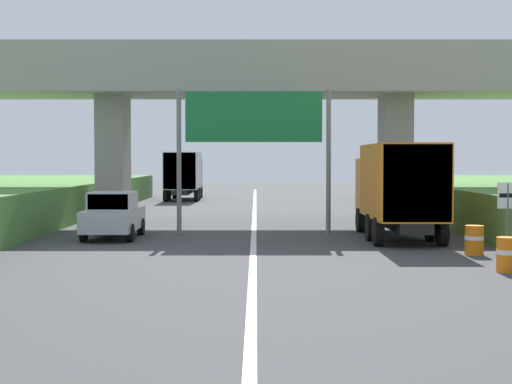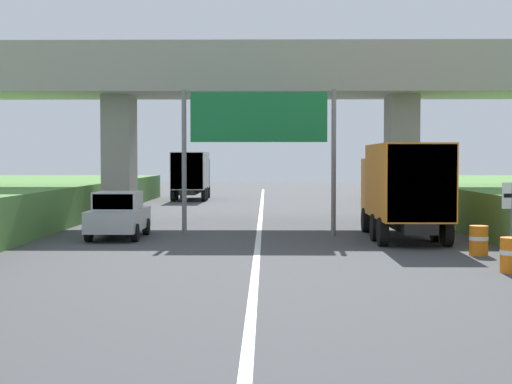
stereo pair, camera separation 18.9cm
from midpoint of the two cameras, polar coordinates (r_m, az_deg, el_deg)
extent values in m
cube|color=white|center=(29.56, 0.39, -3.22)|extent=(0.20, 92.21, 0.01)
cube|color=#9E998E|center=(36.12, 0.45, 7.98)|extent=(40.00, 4.80, 1.10)
cube|color=#9E998E|center=(34.04, 0.44, 10.19)|extent=(40.00, 0.36, 1.10)
cube|color=#9E998E|center=(38.45, 0.47, 9.29)|extent=(40.00, 0.36, 1.10)
cube|color=gray|center=(36.57, -9.85, 2.41)|extent=(1.30, 2.20, 5.86)
cube|color=gray|center=(36.50, 10.77, 2.40)|extent=(1.30, 2.20, 5.86)
cylinder|color=slate|center=(29.69, -5.12, 2.17)|extent=(0.18, 0.18, 5.56)
cylinder|color=slate|center=(29.66, 5.91, 2.16)|extent=(0.18, 0.18, 5.56)
cube|color=#167238|center=(29.58, 0.39, 5.53)|extent=(5.20, 0.12, 1.90)
cube|color=white|center=(29.57, 0.39, 5.53)|extent=(4.89, 0.01, 1.67)
cylinder|color=slate|center=(23.68, 18.50, -2.06)|extent=(0.08, 0.08, 2.20)
cube|color=white|center=(23.62, 18.54, -0.25)|extent=(0.60, 0.03, 0.76)
cube|color=black|center=(28.84, 10.85, -2.09)|extent=(1.10, 7.30, 0.36)
cube|color=orange|center=(31.33, 10.03, 0.52)|extent=(2.10, 2.10, 2.10)
cube|color=#2D3842|center=(32.33, 9.74, 1.11)|extent=(1.89, 0.06, 0.90)
cube|color=orange|center=(27.73, 11.25, 0.79)|extent=(2.30, 5.20, 2.60)
cube|color=#AC5B13|center=(25.20, 12.32, 0.63)|extent=(2.21, 0.04, 2.50)
cylinder|color=black|center=(31.27, 8.26, -2.06)|extent=(0.30, 0.96, 0.96)
cylinder|color=black|center=(31.58, 11.75, -2.04)|extent=(0.30, 0.96, 0.96)
cylinder|color=black|center=(26.24, 9.49, -2.91)|extent=(0.30, 0.96, 0.96)
cylinder|color=black|center=(26.65, 14.05, -2.87)|extent=(0.30, 0.96, 0.96)
cylinder|color=black|center=(27.90, 8.96, -2.60)|extent=(0.30, 0.96, 0.96)
cylinder|color=black|center=(28.29, 13.26, -2.56)|extent=(0.30, 0.96, 0.96)
cube|color=black|center=(56.51, -4.64, 0.10)|extent=(1.10, 7.30, 0.36)
cube|color=#233D9E|center=(59.06, -4.41, 1.39)|extent=(2.10, 2.10, 2.10)
cube|color=#2D3842|center=(60.07, -4.32, 1.70)|extent=(1.89, 0.06, 0.90)
cube|color=#B7B7B2|center=(55.42, -4.75, 1.59)|extent=(2.30, 5.20, 2.60)
cube|color=gray|center=(52.86, -5.01, 1.55)|extent=(2.21, 0.04, 2.50)
cylinder|color=black|center=(59.20, -5.34, 0.03)|extent=(0.30, 0.96, 0.96)
cylinder|color=black|center=(59.02, -3.47, 0.03)|extent=(0.30, 0.96, 0.96)
cylinder|color=black|center=(54.16, -6.01, -0.19)|extent=(0.30, 0.96, 0.96)
cylinder|color=black|center=(53.95, -3.76, -0.19)|extent=(0.30, 0.96, 0.96)
cylinder|color=black|center=(55.84, -5.81, -0.11)|extent=(0.30, 0.96, 0.96)
cylinder|color=black|center=(55.64, -3.62, -0.12)|extent=(0.30, 0.96, 0.96)
cube|color=#B2B5B7|center=(29.00, -9.87, -1.98)|extent=(1.76, 4.10, 0.76)
cube|color=#B2B5B7|center=(28.81, -9.94, -0.61)|extent=(1.56, 1.90, 0.64)
cube|color=#2D3842|center=(27.91, -10.29, -0.71)|extent=(1.44, 0.06, 0.54)
cylinder|color=black|center=(30.43, -10.95, -2.50)|extent=(0.22, 0.64, 0.64)
cylinder|color=black|center=(30.14, -7.89, -2.53)|extent=(0.22, 0.64, 0.64)
cylinder|color=black|center=(27.96, -12.00, -2.94)|extent=(0.22, 0.64, 0.64)
cylinder|color=black|center=(27.64, -8.68, -2.97)|extent=(0.22, 0.64, 0.64)
cylinder|color=orange|center=(20.93, 18.49, -4.42)|extent=(0.56, 0.56, 0.90)
cylinder|color=white|center=(20.92, 18.49, -4.22)|extent=(0.57, 0.57, 0.12)
cylinder|color=orange|center=(24.39, 16.26, -3.44)|extent=(0.56, 0.56, 0.90)
cylinder|color=white|center=(24.38, 16.26, -3.28)|extent=(0.57, 0.57, 0.12)
cylinder|color=orange|center=(27.81, 14.05, -2.72)|extent=(0.56, 0.56, 0.90)
cylinder|color=white|center=(27.81, 14.05, -2.57)|extent=(0.57, 0.57, 0.12)
camera|label=1|loc=(0.09, -89.75, 0.01)|focal=54.44mm
camera|label=2|loc=(0.09, 90.25, -0.01)|focal=54.44mm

